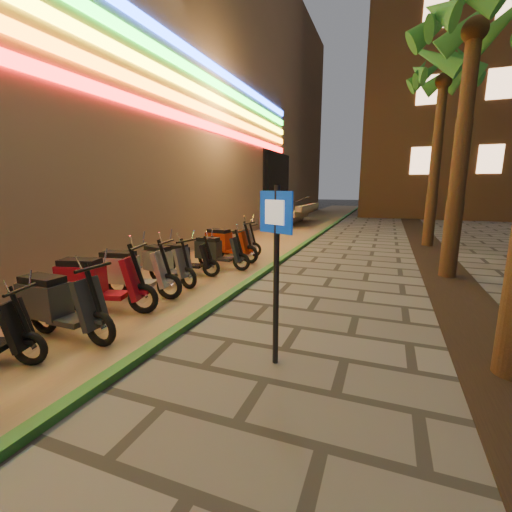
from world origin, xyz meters
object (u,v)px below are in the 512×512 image
at_px(scooter_5, 57,304).
at_px(scooter_6, 96,283).
at_px(scooter_8, 165,263).
at_px(scooter_7, 131,272).
at_px(scooter_12, 235,241).
at_px(scooter_10, 216,251).
at_px(scooter_9, 185,258).
at_px(scooter_11, 226,243).
at_px(pedestrian_sign, 276,252).

xyz_separation_m(scooter_5, scooter_6, (-0.30, 1.04, 0.03)).
height_order(scooter_6, scooter_8, scooter_6).
height_order(scooter_7, scooter_12, scooter_7).
bearing_deg(scooter_10, scooter_12, 99.39).
distance_m(scooter_9, scooter_11, 2.04).
distance_m(scooter_5, scooter_11, 5.90).
height_order(pedestrian_sign, scooter_9, pedestrian_sign).
xyz_separation_m(scooter_5, scooter_7, (-0.31, 1.97, 0.01)).
relative_size(scooter_6, scooter_10, 1.14).
relative_size(scooter_8, scooter_11, 0.90).
bearing_deg(scooter_5, scooter_8, 96.28).
relative_size(scooter_5, scooter_12, 1.13).
height_order(pedestrian_sign, scooter_7, pedestrian_sign).
bearing_deg(scooter_10, scooter_8, -103.61).
height_order(scooter_6, scooter_7, scooter_6).
bearing_deg(scooter_7, scooter_11, 76.75).
height_order(pedestrian_sign, scooter_10, pedestrian_sign).
relative_size(scooter_7, scooter_11, 0.98).
distance_m(scooter_7, scooter_8, 1.11).
relative_size(pedestrian_sign, scooter_10, 1.43).
xyz_separation_m(pedestrian_sign, scooter_6, (-3.60, 0.60, -0.92)).
bearing_deg(scooter_6, scooter_11, 72.06).
bearing_deg(scooter_10, pedestrian_sign, -54.62).
xyz_separation_m(scooter_11, scooter_12, (-0.13, 0.91, -0.08)).
distance_m(scooter_10, scooter_11, 1.06).
bearing_deg(scooter_6, pedestrian_sign, -24.48).
height_order(scooter_7, scooter_11, scooter_11).
bearing_deg(scooter_9, scooter_12, 78.78).
bearing_deg(scooter_5, scooter_9, 94.71).
relative_size(scooter_5, scooter_8, 1.07).
relative_size(scooter_5, scooter_6, 0.95).
bearing_deg(pedestrian_sign, scooter_10, 149.50).
xyz_separation_m(scooter_6, scooter_11, (0.25, 4.86, -0.01)).
bearing_deg(scooter_5, scooter_12, 92.51).
bearing_deg(scooter_5, scooter_11, 91.49).
xyz_separation_m(pedestrian_sign, scooter_9, (-3.55, 3.44, -1.02)).
distance_m(pedestrian_sign, scooter_8, 4.56).
xyz_separation_m(scooter_8, scooter_10, (0.43, 1.79, -0.00)).
height_order(scooter_5, scooter_12, scooter_5).
height_order(scooter_9, scooter_12, scooter_12).
height_order(scooter_7, scooter_10, scooter_7).
bearing_deg(scooter_8, scooter_12, 102.28).
bearing_deg(scooter_7, scooter_5, -90.36).
distance_m(pedestrian_sign, scooter_10, 5.52).
xyz_separation_m(scooter_7, scooter_10, (0.46, 2.89, -0.05)).
height_order(scooter_7, scooter_9, scooter_7).
relative_size(pedestrian_sign, scooter_8, 1.41).
height_order(pedestrian_sign, scooter_6, pedestrian_sign).
xyz_separation_m(pedestrian_sign, scooter_12, (-3.47, 6.37, -1.01)).
bearing_deg(scooter_5, scooter_6, 107.14).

